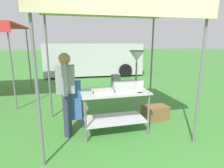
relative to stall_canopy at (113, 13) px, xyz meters
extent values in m
plane|color=#3D7F33|center=(0.21, 4.94, -2.33)|extent=(70.00, 70.00, 0.00)
cylinder|color=slate|center=(-1.30, -0.88, -1.14)|extent=(0.04, 0.04, 2.38)
cylinder|color=slate|center=(1.30, -0.88, -1.14)|extent=(0.04, 0.04, 2.38)
cylinder|color=slate|center=(-1.30, 0.98, -1.14)|extent=(0.04, 0.04, 2.38)
cylinder|color=slate|center=(1.30, 0.98, -1.14)|extent=(0.04, 0.04, 2.38)
cube|color=#CCB78E|center=(0.00, 0.05, 0.08)|extent=(2.80, 2.06, 0.05)
cube|color=#CCB78E|center=(0.00, -0.97, -0.06)|extent=(2.80, 0.02, 0.24)
cube|color=#B7B7BC|center=(0.00, -0.10, -1.48)|extent=(1.32, 0.68, 0.04)
cube|color=#B7B7BC|center=(0.00, -0.10, -2.06)|extent=(1.22, 0.62, 0.02)
cylinder|color=slate|center=(-0.61, -0.39, -1.91)|extent=(0.04, 0.04, 0.83)
cylinder|color=slate|center=(0.61, -0.39, -1.91)|extent=(0.04, 0.04, 0.83)
cylinder|color=slate|center=(-0.61, 0.19, -1.91)|extent=(0.04, 0.04, 0.83)
cylinder|color=slate|center=(0.61, 0.19, -1.91)|extent=(0.04, 0.04, 0.83)
cube|color=#B7B7BC|center=(-0.25, -0.15, -1.46)|extent=(0.41, 0.27, 0.01)
cube|color=#B7B7BC|center=(-0.25, -0.28, -1.42)|extent=(0.41, 0.01, 0.06)
cube|color=#B7B7BC|center=(-0.25, -0.02, -1.42)|extent=(0.41, 0.01, 0.06)
cube|color=#B7B7BC|center=(-0.45, -0.15, -1.42)|extent=(0.01, 0.27, 0.06)
cube|color=#B7B7BC|center=(-0.05, -0.15, -1.42)|extent=(0.01, 0.27, 0.06)
torus|color=#EAB251|center=(-0.11, -0.13, -1.44)|extent=(0.09, 0.09, 0.02)
torus|color=#EAB251|center=(-0.14, -0.07, -1.44)|extent=(0.09, 0.09, 0.02)
torus|color=#EAB251|center=(-0.19, -0.21, -1.44)|extent=(0.07, 0.07, 0.02)
torus|color=#EAB251|center=(-0.10, -0.21, -1.44)|extent=(0.09, 0.09, 0.02)
torus|color=#EAB251|center=(-0.36, -0.18, -1.44)|extent=(0.08, 0.08, 0.02)
torus|color=#EAB251|center=(-0.25, -0.17, -1.44)|extent=(0.07, 0.07, 0.02)
torus|color=#EAB251|center=(-0.24, -0.10, -1.44)|extent=(0.09, 0.09, 0.02)
torus|color=#EAB251|center=(-0.30, -0.20, -1.44)|extent=(0.09, 0.09, 0.02)
torus|color=#EAB251|center=(-0.33, -0.11, -1.44)|extent=(0.09, 0.09, 0.02)
torus|color=#EAB251|center=(-0.26, -0.23, -1.43)|extent=(0.08, 0.08, 0.02)
torus|color=#EAB251|center=(-0.17, -0.15, -1.44)|extent=(0.08, 0.08, 0.02)
torus|color=#EAB251|center=(-0.39, -0.07, -1.44)|extent=(0.09, 0.09, 0.02)
cube|color=#B7B7BC|center=(0.25, -0.03, -1.38)|extent=(0.56, 0.28, 0.18)
cube|color=slate|center=(0.04, -0.03, -1.23)|extent=(0.14, 0.22, 0.12)
cylinder|color=slate|center=(0.47, -0.03, -1.10)|extent=(0.04, 0.04, 0.38)
cone|color=#B7B7BC|center=(0.47, -0.03, -0.81)|extent=(0.27, 0.27, 0.20)
cylinder|color=slate|center=(0.47, -0.03, -0.70)|extent=(0.29, 0.29, 0.02)
cube|color=black|center=(0.44, -0.34, -1.46)|extent=(0.08, 0.05, 0.02)
cube|color=white|center=(0.44, -0.34, -1.34)|extent=(0.13, 0.02, 0.21)
cylinder|color=#2D3347|center=(-0.92, 0.12, -1.90)|extent=(0.14, 0.14, 0.86)
cylinder|color=#2D3347|center=(-0.93, -0.08, -1.90)|extent=(0.14, 0.14, 0.86)
cube|color=gray|center=(-0.92, 0.02, -1.21)|extent=(0.35, 0.24, 0.52)
cube|color=#335BA3|center=(-0.80, 0.01, -1.64)|extent=(0.32, 0.04, 0.80)
cylinder|color=gray|center=(-0.91, 0.24, -1.18)|extent=(0.10, 0.10, 0.58)
cylinder|color=gray|center=(-0.94, -0.20, -1.18)|extent=(0.10, 0.10, 0.58)
sphere|color=#A87A56|center=(-0.92, 0.02, -0.83)|extent=(0.22, 0.22, 0.22)
cube|color=brown|center=(1.11, 0.27, -2.16)|extent=(0.59, 0.46, 0.33)
cube|color=#BCBCC1|center=(0.56, 6.60, -1.44)|extent=(5.10, 2.10, 1.60)
cube|color=#1E2833|center=(-1.40, 6.68, -1.04)|extent=(0.16, 1.62, 0.70)
cylinder|color=black|center=(-1.03, 5.73, -1.99)|extent=(0.69, 0.27, 0.68)
cylinder|color=black|center=(-0.96, 7.59, -1.99)|extent=(0.69, 0.27, 0.68)
cylinder|color=black|center=(2.08, 5.61, -1.99)|extent=(0.69, 0.27, 0.68)
cylinder|color=black|center=(2.16, 7.47, -1.99)|extent=(0.69, 0.27, 0.68)
cylinder|color=slate|center=(-2.27, 1.77, -1.20)|extent=(0.04, 0.04, 2.26)
cylinder|color=slate|center=(-2.27, 4.17, -1.20)|extent=(0.04, 0.04, 2.26)
camera|label=1|loc=(-0.90, -3.49, -0.52)|focal=29.60mm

